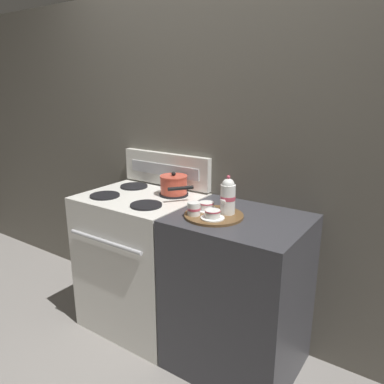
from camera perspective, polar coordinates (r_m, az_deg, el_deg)
ground_plane at (r=2.64m, az=-0.95°, el=-21.41°), size 6.00×6.00×0.00m
wall_back at (r=2.42m, az=3.39°, el=3.93°), size 6.00×0.05×2.20m
stove at (r=2.59m, az=-7.60°, el=-10.33°), size 0.72×0.63×0.93m
control_panel at (r=2.60m, az=-4.00°, el=3.50°), size 0.71×0.05×0.22m
side_counter at (r=2.23m, az=6.99°, el=-15.10°), size 0.71×0.60×0.92m
saucepan at (r=2.39m, az=-2.79°, el=1.15°), size 0.27×0.26×0.14m
serving_tray at (r=2.03m, az=3.33°, el=-3.58°), size 0.32×0.32×0.01m
teapot at (r=2.01m, az=5.48°, el=-0.62°), size 0.08×0.13×0.21m
teacup_left at (r=1.96m, az=3.16°, el=-3.41°), size 0.13×0.13×0.05m
teacup_right at (r=2.08m, az=2.21°, el=-2.18°), size 0.13×0.13×0.05m
creamer_jug at (r=2.00m, az=0.29°, el=-2.56°), size 0.07×0.07×0.07m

